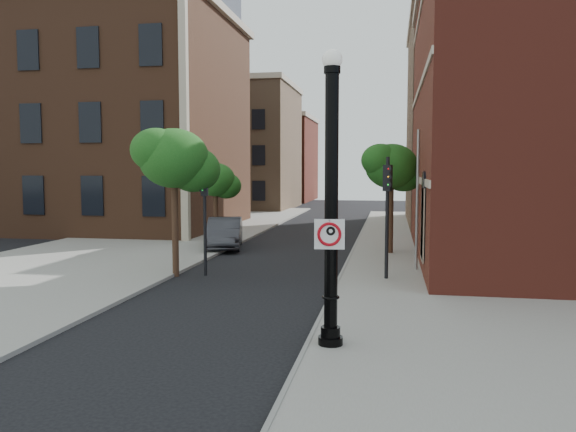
% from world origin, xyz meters
% --- Properties ---
extents(ground, '(120.00, 120.00, 0.00)m').
position_xyz_m(ground, '(0.00, 0.00, 0.00)').
color(ground, black).
rests_on(ground, ground).
extents(sidewalk_right, '(8.00, 60.00, 0.12)m').
position_xyz_m(sidewalk_right, '(6.00, 10.00, 0.06)').
color(sidewalk_right, gray).
rests_on(sidewalk_right, ground).
extents(sidewalk_left, '(10.00, 50.00, 0.12)m').
position_xyz_m(sidewalk_left, '(-9.00, 18.00, 0.06)').
color(sidewalk_left, gray).
rests_on(sidewalk_left, ground).
extents(curb_edge, '(0.10, 60.00, 0.14)m').
position_xyz_m(curb_edge, '(2.05, 10.00, 0.07)').
color(curb_edge, gray).
rests_on(curb_edge, ground).
extents(victorian_building, '(18.60, 14.60, 17.95)m').
position_xyz_m(victorian_building, '(-16.00, 23.97, 8.74)').
color(victorian_building, brown).
rests_on(victorian_building, ground).
extents(bg_building_tan_a, '(12.00, 12.00, 12.00)m').
position_xyz_m(bg_building_tan_a, '(-12.00, 44.00, 6.00)').
color(bg_building_tan_a, '#7F6045').
rests_on(bg_building_tan_a, ground).
extents(bg_building_red, '(12.00, 12.00, 10.00)m').
position_xyz_m(bg_building_red, '(-12.00, 58.00, 5.00)').
color(bg_building_red, maroon).
rests_on(bg_building_red, ground).
extents(bg_building_tan_b, '(22.00, 14.00, 14.00)m').
position_xyz_m(bg_building_tan_b, '(16.00, 30.00, 7.00)').
color(bg_building_tan_b, '#7F6045').
rests_on(bg_building_tan_b, ground).
extents(lamppost, '(0.55, 0.55, 6.49)m').
position_xyz_m(lamppost, '(2.56, 0.58, 3.00)').
color(lamppost, black).
rests_on(lamppost, ground).
extents(no_parking_sign, '(0.65, 0.12, 0.65)m').
position_xyz_m(no_parking_sign, '(2.54, 0.42, 2.58)').
color(no_parking_sign, white).
rests_on(no_parking_sign, ground).
extents(parked_car, '(2.66, 4.93, 1.54)m').
position_xyz_m(parked_car, '(-4.38, 15.46, 0.77)').
color(parked_car, '#313137').
rests_on(parked_car, ground).
extents(traffic_signal_left, '(0.30, 0.36, 4.09)m').
position_xyz_m(traffic_signal_left, '(-2.96, 8.33, 2.75)').
color(traffic_signal_left, black).
rests_on(traffic_signal_left, ground).
extents(traffic_signal_right, '(0.34, 0.38, 4.39)m').
position_xyz_m(traffic_signal_right, '(3.70, 8.38, 2.96)').
color(traffic_signal_right, black).
rests_on(traffic_signal_right, ground).
extents(utility_pole, '(0.11, 0.11, 5.45)m').
position_xyz_m(utility_pole, '(4.80, 10.38, 2.73)').
color(utility_pole, '#999999').
rests_on(utility_pole, ground).
extents(street_tree_a, '(3.02, 2.73, 5.44)m').
position_xyz_m(street_tree_a, '(-3.94, 8.01, 4.29)').
color(street_tree_a, '#382216').
rests_on(street_tree_a, ground).
extents(street_tree_b, '(2.37, 2.15, 4.28)m').
position_xyz_m(street_tree_b, '(-4.96, 15.98, 3.37)').
color(street_tree_b, '#382216').
rests_on(street_tree_b, ground).
extents(street_tree_c, '(2.84, 2.57, 5.11)m').
position_xyz_m(street_tree_c, '(3.85, 14.66, 4.03)').
color(street_tree_c, '#382216').
rests_on(street_tree_c, ground).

